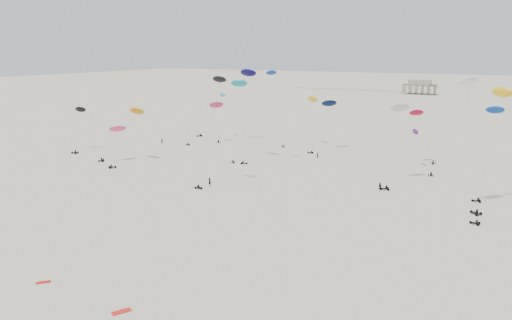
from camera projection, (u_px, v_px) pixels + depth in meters
The scene contains 26 objects.
ground_plane at pixel (381, 124), 203.20m from camera, with size 900.00×900.00×0.00m, color beige.
pavilion_main at pixel (419, 88), 337.03m from camera, with size 21.00×13.00×9.80m.
pier_fence at pixel (345, 90), 360.94m from camera, with size 80.20×0.20×1.50m.
rig_0 at pixel (420, 124), 133.57m from camera, with size 8.43×5.80×14.17m.
rig_1 at pixel (421, 146), 125.87m from camera, with size 8.16×13.12×14.07m.
rig_2 at pixel (489, 139), 99.89m from camera, with size 4.23×8.27×18.61m.
rig_3 at pixel (213, 111), 173.35m from camera, with size 8.61×9.05×15.59m.
rig_4 at pixel (310, 104), 159.35m from camera, with size 8.25×15.51×18.14m.
rig_5 at pixel (247, 81), 139.00m from camera, with size 5.78×14.90×25.63m.
rig_6 at pixel (214, 106), 112.54m from camera, with size 4.39×13.39×24.71m.
rig_7 at pixel (237, 90), 167.10m from camera, with size 6.01×14.98×21.14m.
rig_8 at pixel (397, 122), 114.94m from camera, with size 4.84×17.72×20.53m.
rig_9 at pixel (496, 120), 83.23m from camera, with size 4.98×4.89×23.78m.
rig_10 at pixel (260, 109), 134.20m from camera, with size 4.79×14.37×25.29m.
rig_11 at pixel (79, 123), 149.60m from camera, with size 8.71×10.36×14.44m.
rig_12 at pixel (327, 109), 151.61m from camera, with size 5.09×15.35×17.16m.
rig_13 at pixel (213, 109), 163.38m from camera, with size 6.35×15.32×16.27m.
rig_14 at pixel (131, 119), 137.10m from camera, with size 9.09×12.05×15.64m.
rig_15 at pixel (116, 137), 133.94m from camera, with size 9.27×12.86×12.95m.
rig_16 at pixel (469, 102), 96.32m from camera, with size 8.05×14.53×25.43m.
spectator_0 at pixel (210, 186), 110.95m from camera, with size 0.83×0.57×2.27m, color black.
spectator_1 at pixel (380, 190), 107.27m from camera, with size 0.98×0.57×2.00m, color black.
spectator_2 at pixel (162, 144), 160.38m from camera, with size 1.15×0.62×1.94m, color black.
spectator_3 at pixel (318, 158), 138.75m from camera, with size 0.69×0.47×1.89m, color black.
grounded_kite_a at pixel (121, 312), 57.63m from camera, with size 2.20×0.90×0.08m, color red.
grounded_kite_b at pixel (43, 282), 64.89m from camera, with size 1.80×0.70×0.07m, color red.
Camera 1 is at (46.50, -2.68, 29.68)m, focal length 35.00 mm.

